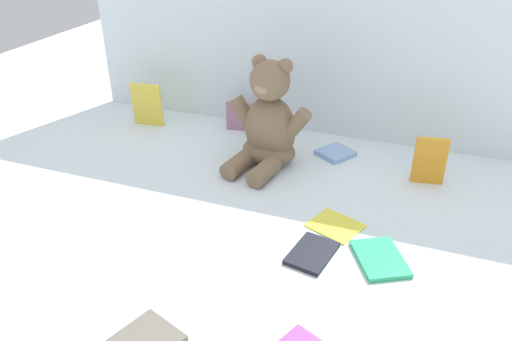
% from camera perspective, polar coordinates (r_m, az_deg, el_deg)
% --- Properties ---
extents(ground_plane, '(3.20, 3.20, 0.00)m').
position_cam_1_polar(ground_plane, '(1.27, 2.38, -2.01)').
color(ground_plane, silver).
extents(backdrop_drape, '(1.49, 0.03, 0.67)m').
position_cam_1_polar(backdrop_drape, '(1.50, 7.41, 16.42)').
color(backdrop_drape, silver).
rests_on(backdrop_drape, ground_plane).
extents(teddy_bear, '(0.25, 0.23, 0.30)m').
position_cam_1_polar(teddy_bear, '(1.35, 1.42, 5.16)').
color(teddy_bear, '#7A6047').
rests_on(teddy_bear, ground_plane).
extents(book_case_0, '(0.14, 0.15, 0.01)m').
position_cam_1_polar(book_case_0, '(1.07, 14.04, -9.78)').
color(book_case_0, '#279F66').
rests_on(book_case_0, ground_plane).
extents(book_case_1, '(0.10, 0.02, 0.14)m').
position_cam_1_polar(book_case_1, '(1.64, -12.39, 7.39)').
color(book_case_1, yellow).
rests_on(book_case_1, ground_plane).
extents(book_case_2, '(0.08, 0.03, 0.13)m').
position_cam_1_polar(book_case_2, '(1.34, 19.30, 1.05)').
color(book_case_2, orange).
rests_on(book_case_2, ground_plane).
extents(book_case_4, '(0.12, 0.12, 0.01)m').
position_cam_1_polar(book_case_4, '(1.45, 9.09, 1.99)').
color(book_case_4, '#88ACE3').
rests_on(book_case_4, ground_plane).
extents(book_case_6, '(0.10, 0.13, 0.01)m').
position_cam_1_polar(book_case_6, '(1.05, 6.45, -9.41)').
color(book_case_6, black).
rests_on(book_case_6, ground_plane).
extents(book_case_7, '(0.14, 0.13, 0.01)m').
position_cam_1_polar(book_case_7, '(1.14, 9.09, -6.19)').
color(book_case_7, yellow).
rests_on(book_case_7, ground_plane).
extents(book_case_8, '(0.09, 0.03, 0.09)m').
position_cam_1_polar(book_case_8, '(1.57, -1.79, 6.26)').
color(book_case_8, '#A7738E').
rests_on(book_case_8, ground_plane).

